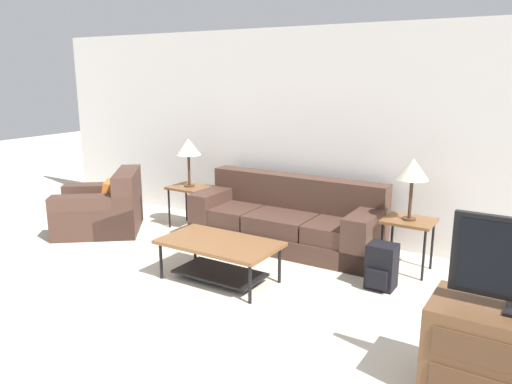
# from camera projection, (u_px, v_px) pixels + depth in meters

# --- Properties ---
(wall_back) EXTENTS (8.68, 0.06, 2.60)m
(wall_back) POSITION_uv_depth(u_px,v_px,m) (311.00, 134.00, 6.26)
(wall_back) COLOR white
(wall_back) RESTS_ON ground_plane
(couch) EXTENTS (2.31, 0.89, 0.82)m
(couch) POSITION_uv_depth(u_px,v_px,m) (287.00, 221.00, 6.04)
(couch) COLOR #4C3328
(couch) RESTS_ON ground_plane
(armchair) EXTENTS (1.40, 1.38, 0.80)m
(armchair) POSITION_uv_depth(u_px,v_px,m) (102.00, 210.00, 6.59)
(armchair) COLOR #4C3328
(armchair) RESTS_ON ground_plane
(coffee_table) EXTENTS (1.19, 0.67, 0.42)m
(coffee_table) POSITION_uv_depth(u_px,v_px,m) (219.00, 251.00, 4.99)
(coffee_table) COLOR brown
(coffee_table) RESTS_ON ground_plane
(side_table_left) EXTENTS (0.51, 0.44, 0.56)m
(side_table_left) POSITION_uv_depth(u_px,v_px,m) (190.00, 191.00, 6.71)
(side_table_left) COLOR brown
(side_table_left) RESTS_ON ground_plane
(side_table_right) EXTENTS (0.51, 0.44, 0.56)m
(side_table_right) POSITION_uv_depth(u_px,v_px,m) (409.00, 225.00, 5.20)
(side_table_right) COLOR brown
(side_table_right) RESTS_ON ground_plane
(table_lamp_left) EXTENTS (0.33, 0.33, 0.65)m
(table_lamp_left) POSITION_uv_depth(u_px,v_px,m) (188.00, 148.00, 6.57)
(table_lamp_left) COLOR #472D1E
(table_lamp_left) RESTS_ON side_table_left
(table_lamp_right) EXTENTS (0.33, 0.33, 0.65)m
(table_lamp_right) POSITION_uv_depth(u_px,v_px,m) (413.00, 170.00, 5.06)
(table_lamp_right) COLOR #472D1E
(table_lamp_right) RESTS_ON side_table_right
(backpack) EXTENTS (0.27, 0.31, 0.45)m
(backpack) POSITION_uv_depth(u_px,v_px,m) (381.00, 267.00, 4.84)
(backpack) COLOR black
(backpack) RESTS_ON ground_plane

